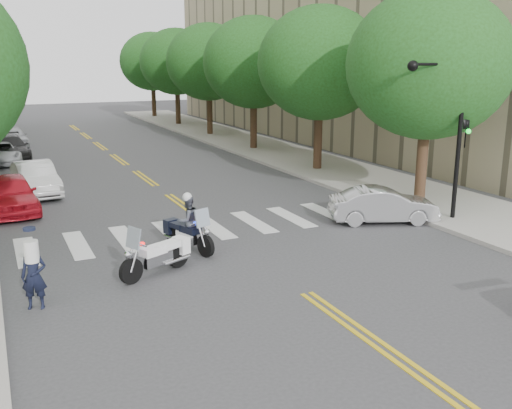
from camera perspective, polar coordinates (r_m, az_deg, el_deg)
ground at (r=14.66m, az=5.06°, el=-8.86°), size 140.00×140.00×0.00m
sidewalk_right at (r=37.81m, az=0.72°, el=5.67°), size 5.00×60.00×0.15m
tree_r_0 at (r=23.57m, az=16.90°, el=13.23°), size 6.40×6.40×8.45m
tree_r_1 at (r=30.02m, az=6.41°, el=13.84°), size 6.40×6.40×8.45m
tree_r_2 at (r=37.08m, az=-0.26°, el=14.00°), size 6.40×6.40×8.45m
tree_r_3 at (r=44.45m, az=-4.76°, el=14.00°), size 6.40×6.40×8.45m
tree_r_4 at (r=52.01m, az=-7.96°, el=13.95°), size 6.40×6.40×8.45m
tree_r_5 at (r=59.69m, az=-10.35°, el=13.89°), size 6.40×6.40×8.45m
traffic_signal_pole at (r=21.10m, az=18.89°, el=8.02°), size 2.82×0.42×6.00m
motorcycle_police at (r=17.68m, az=-6.91°, el=-2.00°), size 1.03×2.20×1.84m
motorcycle_parked at (r=15.99m, az=-9.50°, el=-4.98°), size 2.21×1.24×1.51m
officer_standing at (r=14.48m, az=-21.32°, el=-6.69°), size 0.68×0.55×1.61m
convertible at (r=21.13m, az=12.61°, el=-0.07°), size 4.07×2.69×1.27m
parked_car_a at (r=23.89m, az=-23.28°, el=0.99°), size 1.99×4.40×1.47m
parked_car_b at (r=26.63m, az=-21.19°, el=2.42°), size 1.90×4.45×1.43m
parked_car_c at (r=35.47m, az=-24.14°, el=4.71°), size 2.06×4.36×1.20m
parked_car_d at (r=36.46m, az=-23.46°, el=5.19°), size 2.31×5.08×1.44m
parked_car_e at (r=42.29m, az=-23.11°, el=6.26°), size 1.96×4.05×1.33m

